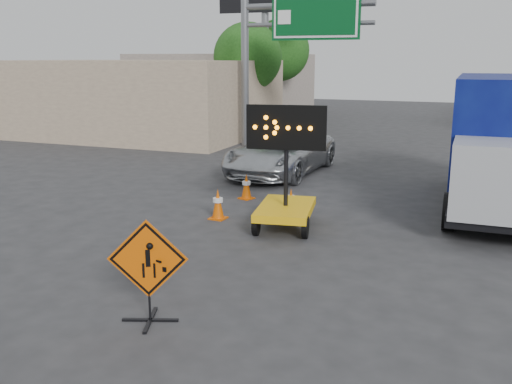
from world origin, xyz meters
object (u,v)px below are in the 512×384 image
Objects in this scene: pickup_truck at (281,152)px; box_truck at (499,151)px; construction_sign at (148,269)px; arrow_board at (286,201)px.

box_truck is at bearing -16.62° from pickup_truck.
box_truck reaches higher than construction_sign.
box_truck is at bearing 41.38° from construction_sign.
arrow_board is 6.32m from box_truck.
pickup_truck is (-1.98, 12.20, -0.10)m from construction_sign.
construction_sign is 12.36m from pickup_truck.
pickup_truck is 7.72m from box_truck.
pickup_truck is at bearing 159.84° from box_truck.
arrow_board is 0.40× the size of box_truck.
arrow_board reaches higher than pickup_truck.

